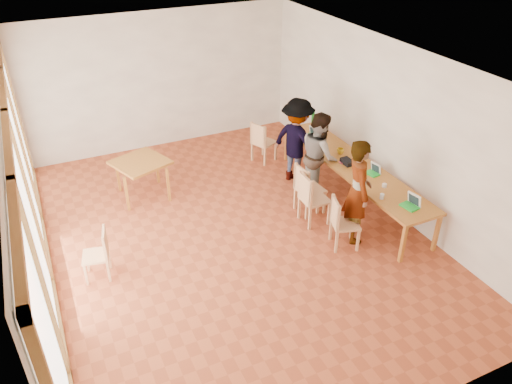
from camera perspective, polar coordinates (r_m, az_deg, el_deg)
ground at (r=8.65m, az=-2.80°, el=-4.88°), size 8.00×8.00×0.00m
wall_back at (r=11.39m, az=-10.97°, el=12.32°), size 6.00×0.10×3.00m
wall_front at (r=5.08m, az=15.07°, el=-15.27°), size 6.00×0.10×3.00m
wall_right at (r=9.28m, az=14.45°, el=7.47°), size 0.10×8.00×3.00m
window_wall at (r=7.43m, az=-24.67°, el=-0.81°), size 0.10×8.00×3.00m
ceiling at (r=7.28m, az=-3.43°, el=14.67°), size 6.00×8.00×0.04m
communal_table at (r=9.43m, az=10.96°, el=2.90°), size 0.80×4.00×0.75m
side_table at (r=9.62m, az=-13.06°, el=3.01°), size 0.90×0.90×0.75m
chair_near at (r=8.18m, az=9.61°, el=-2.97°), size 0.53×0.53×0.48m
chair_mid at (r=8.66m, az=6.19°, el=-0.25°), size 0.46×0.46×0.51m
chair_far at (r=8.94m, az=5.73°, el=0.83°), size 0.48×0.48×0.51m
chair_empty at (r=10.68m, az=0.58°, el=6.14°), size 0.56×0.56×0.48m
chair_spare at (r=7.84m, az=-17.35°, el=-6.25°), size 0.45×0.45×0.44m
person_near at (r=8.25m, az=11.55°, el=0.07°), size 0.63×0.77×1.82m
person_mid at (r=9.43m, az=7.24°, el=4.20°), size 0.84×0.96×1.68m
person_far at (r=9.87m, az=4.71°, el=5.83°), size 1.01×1.28×1.74m
laptop_near at (r=8.34m, az=17.38°, el=-1.22°), size 0.27×0.30×0.23m
laptop_mid at (r=9.14m, az=13.32°, el=2.37°), size 0.24×0.27×0.20m
laptop_far at (r=10.37m, az=6.48°, el=6.66°), size 0.28×0.29×0.20m
yellow_mug at (r=9.72m, az=9.62°, el=4.63°), size 0.16×0.16×0.11m
green_bottle at (r=10.89m, az=6.53°, el=8.36°), size 0.07×0.07×0.28m
clear_glass at (r=8.42m, az=14.20°, el=-0.49°), size 0.07×0.07×0.09m
condiment_cup at (r=8.78m, az=14.47°, el=0.73°), size 0.08×0.08×0.06m
pink_phone at (r=9.40m, az=9.72°, el=3.32°), size 0.05×0.10×0.01m
black_pouch at (r=9.37m, az=10.37°, el=3.43°), size 0.16×0.26×0.09m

